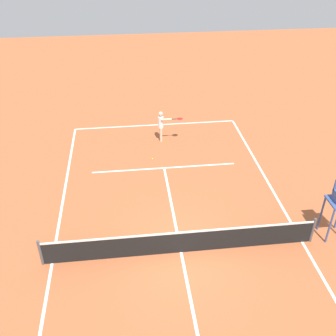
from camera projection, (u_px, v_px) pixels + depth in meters
The scene contains 5 objects.
ground_plane at pixel (181, 252), 13.96m from camera, with size 60.00×60.00×0.00m, color #AD5933.
court_lines at pixel (181, 252), 13.95m from camera, with size 9.10×20.13×0.01m.
tennis_net at pixel (181, 242), 13.68m from camera, with size 9.70×0.10×1.07m.
player_serving at pixel (162, 124), 20.23m from camera, with size 1.26×0.58×1.66m.
tennis_ball at pixel (152, 159), 19.15m from camera, with size 0.07×0.07×0.07m, color #CCE033.
Camera 1 is at (1.64, 9.90, 10.16)m, focal length 41.88 mm.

